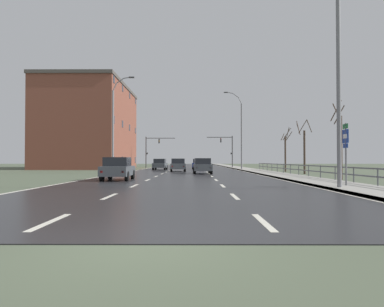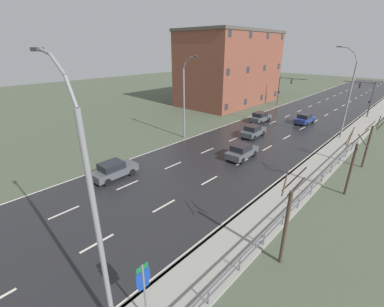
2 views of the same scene
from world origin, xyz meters
TOP-DOWN VIEW (x-y plane):
  - ground_plane at (0.00, 48.00)m, footprint 160.00×160.00m
  - road_asphalt_strip at (0.00, 60.00)m, footprint 14.00×120.00m
  - sidewalk_right at (8.43, 60.00)m, footprint 3.00×120.00m
  - guardrail at (9.85, 23.24)m, footprint 0.07×38.93m
  - street_lamp_foreground at (7.45, 10.69)m, footprint 2.51×0.24m
  - street_lamp_midground at (7.44, 44.01)m, footprint 2.61×0.24m
  - street_lamp_left_bank at (-7.46, 30.68)m, footprint 2.31×0.24m
  - highway_sign at (8.39, 11.81)m, footprint 0.09×0.68m
  - traffic_signal_right at (7.05, 58.72)m, footprint 4.76×0.36m
  - traffic_signal_left at (-6.87, 58.19)m, footprint 5.38×0.36m
  - car_far_right at (-1.10, 36.93)m, footprint 1.98×4.17m
  - car_near_right at (1.54, 47.85)m, footprint 1.98×4.18m
  - car_distant at (-3.98, 44.08)m, footprint 1.93×4.15m
  - car_far_left at (1.68, 29.80)m, footprint 1.93×4.15m
  - car_mid_centre at (-4.36, 18.21)m, footprint 1.92×4.14m
  - brick_building at (-16.71, 53.56)m, footprint 12.36×21.44m
  - bare_tree_near at (11.11, 18.93)m, footprint 1.04×1.10m
  - bare_tree_mid at (11.79, 29.20)m, footprint 1.48×1.54m
  - bare_tree_far at (11.73, 36.02)m, footprint 1.34×1.12m

SIDE VIEW (x-z plane):
  - ground_plane at x=0.00m, z-range -0.12..0.00m
  - road_asphalt_strip at x=0.00m, z-range 0.00..0.02m
  - sidewalk_right at x=8.43m, z-range 0.00..0.12m
  - guardrail at x=9.85m, z-range 0.21..1.21m
  - car_far_right at x=-1.10m, z-range 0.02..1.59m
  - car_near_right at x=1.54m, z-range 0.02..1.59m
  - car_distant at x=-3.98m, z-range 0.02..1.59m
  - car_far_left at x=1.68m, z-range 0.02..1.59m
  - car_mid_centre at x=-4.36m, z-range 0.02..1.59m
  - highway_sign at x=8.39m, z-range 0.45..3.67m
  - bare_tree_far at x=11.73m, z-range -0.21..5.08m
  - bare_tree_near at x=11.11m, z-range -0.32..5.38m
  - bare_tree_mid at x=11.79m, z-range -0.19..5.30m
  - traffic_signal_left at x=-6.87m, z-range 0.95..6.59m
  - traffic_signal_right at x=7.05m, z-range 0.92..6.76m
  - street_lamp_left_bank at x=-7.46m, z-range -0.09..10.03m
  - street_lamp_foreground at x=7.45m, z-range -0.12..10.93m
  - street_lamp_midground at x=7.44m, z-range -0.13..10.99m
  - brick_building at x=-16.71m, z-range 0.01..14.07m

